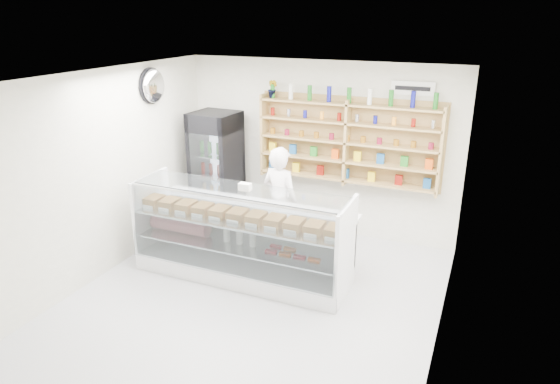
% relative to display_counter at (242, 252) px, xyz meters
% --- Properties ---
extents(room, '(5.00, 5.00, 5.00)m').
position_rel_display_counter_xyz_m(room, '(0.42, -0.55, 1.04)').
color(room, '#B4B3B9').
rests_on(room, ground).
extents(display_counter, '(2.99, 0.89, 1.30)m').
position_rel_display_counter_xyz_m(display_counter, '(0.00, 0.00, 0.00)').
color(display_counter, white).
rests_on(display_counter, floor).
extents(shop_worker, '(0.69, 0.54, 1.67)m').
position_rel_display_counter_xyz_m(shop_worker, '(0.21, 0.85, 0.48)').
color(shop_worker, white).
rests_on(shop_worker, floor).
extents(drinks_cooler, '(0.74, 0.72, 1.97)m').
position_rel_display_counter_xyz_m(drinks_cooler, '(-1.18, 1.40, 0.63)').
color(drinks_cooler, black).
rests_on(drinks_cooler, floor).
extents(wall_shelving, '(2.84, 0.28, 1.33)m').
position_rel_display_counter_xyz_m(wall_shelving, '(0.92, 1.79, 1.24)').
color(wall_shelving, '#A58D4E').
rests_on(wall_shelving, back_wall).
extents(potted_plant, '(0.19, 0.17, 0.29)m').
position_rel_display_counter_xyz_m(potted_plant, '(-0.33, 1.79, 1.98)').
color(potted_plant, '#1E6626').
rests_on(potted_plant, wall_shelving).
extents(security_mirror, '(0.15, 0.50, 0.50)m').
position_rel_display_counter_xyz_m(security_mirror, '(-1.75, 0.65, 2.09)').
color(security_mirror, silver).
rests_on(security_mirror, left_wall).
extents(wall_sign, '(0.62, 0.03, 0.20)m').
position_rel_display_counter_xyz_m(wall_sign, '(1.82, 1.92, 2.09)').
color(wall_sign, white).
rests_on(wall_sign, back_wall).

